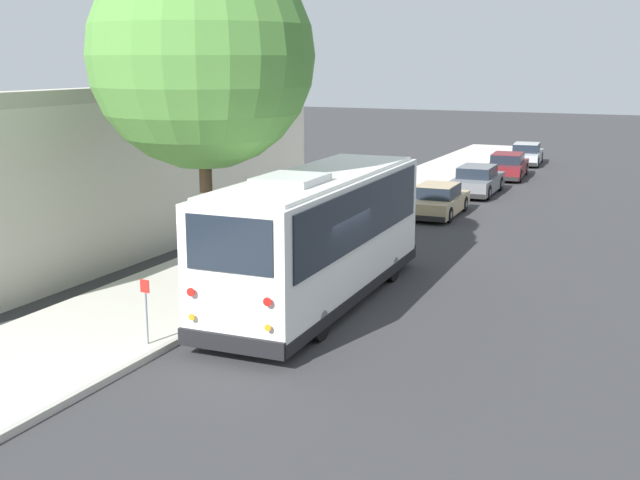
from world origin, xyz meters
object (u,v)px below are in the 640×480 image
(shuttle_bus, at_px, (319,231))
(parked_sedan_tan, at_px, (438,201))
(sign_post_near, at_px, (146,311))
(sign_post_far, at_px, (188,291))
(parked_sedan_gray, at_px, (477,181))
(street_tree, at_px, (205,40))
(parked_sedan_maroon, at_px, (507,166))
(fire_hydrant, at_px, (353,225))
(parked_sedan_silver, at_px, (526,155))

(shuttle_bus, height_order, parked_sedan_tan, shuttle_bus)
(sign_post_near, xyz_separation_m, sign_post_far, (1.59, 0.00, 0.02))
(parked_sedan_gray, relative_size, street_tree, 0.48)
(parked_sedan_tan, height_order, parked_sedan_maroon, parked_sedan_maroon)
(fire_hydrant, bearing_deg, sign_post_near, -179.80)
(street_tree, height_order, fire_hydrant, street_tree)
(shuttle_bus, relative_size, parked_sedan_silver, 2.20)
(parked_sedan_silver, relative_size, sign_post_far, 2.93)
(street_tree, bearing_deg, parked_sedan_silver, -4.48)
(parked_sedan_silver, bearing_deg, street_tree, 170.82)
(sign_post_near, bearing_deg, parked_sedan_maroon, -3.25)
(parked_sedan_silver, distance_m, street_tree, 31.64)
(street_tree, distance_m, sign_post_far, 6.22)
(sign_post_near, height_order, sign_post_far, sign_post_far)
(parked_sedan_gray, bearing_deg, shuttle_bus, 179.64)
(sign_post_near, height_order, fire_hydrant, sign_post_near)
(parked_sedan_maroon, xyz_separation_m, parked_sedan_silver, (6.02, 0.12, -0.02))
(parked_sedan_maroon, xyz_separation_m, sign_post_far, (-27.40, 1.65, 0.30))
(parked_sedan_maroon, xyz_separation_m, sign_post_near, (-28.99, 1.65, 0.28))
(parked_sedan_maroon, distance_m, sign_post_far, 27.45)
(street_tree, relative_size, fire_hydrant, 11.91)
(sign_post_far, bearing_deg, parked_sedan_silver, -2.61)
(parked_sedan_silver, bearing_deg, parked_sedan_tan, 174.60)
(parked_sedan_tan, bearing_deg, street_tree, 168.74)
(parked_sedan_tan, xyz_separation_m, parked_sedan_maroon, (11.68, -0.34, 0.02))
(street_tree, xyz_separation_m, sign_post_far, (-2.45, -0.91, -5.65))
(sign_post_far, height_order, fire_hydrant, sign_post_far)
(parked_sedan_silver, distance_m, sign_post_near, 35.05)
(parked_sedan_tan, bearing_deg, parked_sedan_gray, -3.47)
(parked_sedan_silver, height_order, sign_post_far, sign_post_far)
(parked_sedan_tan, distance_m, sign_post_near, 17.36)
(sign_post_near, bearing_deg, shuttle_bus, -22.04)
(parked_sedan_gray, xyz_separation_m, fire_hydrant, (-11.37, 1.52, -0.07))
(parked_sedan_maroon, relative_size, street_tree, 0.49)
(parked_sedan_maroon, bearing_deg, street_tree, 169.54)
(parked_sedan_gray, distance_m, sign_post_far, 21.55)
(parked_sedan_tan, bearing_deg, shuttle_bus, -179.18)
(sign_post_far, bearing_deg, parked_sedan_tan, -4.75)
(parked_sedan_tan, relative_size, street_tree, 0.44)
(parked_sedan_gray, height_order, sign_post_near, sign_post_near)
(street_tree, xyz_separation_m, sign_post_near, (-4.04, -0.91, -5.67))
(shuttle_bus, relative_size, street_tree, 0.98)
(sign_post_near, bearing_deg, parked_sedan_silver, -2.49)
(parked_sedan_silver, xyz_separation_m, fire_hydrant, (-23.29, 1.56, -0.03))
(fire_hydrant, bearing_deg, street_tree, 173.57)
(parked_sedan_silver, bearing_deg, shuttle_bus, 175.98)
(sign_post_near, bearing_deg, street_tree, 12.63)
(parked_sedan_maroon, distance_m, sign_post_near, 29.04)
(parked_sedan_gray, xyz_separation_m, parked_sedan_maroon, (5.90, -0.17, -0.02))
(shuttle_bus, distance_m, parked_sedan_silver, 30.39)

